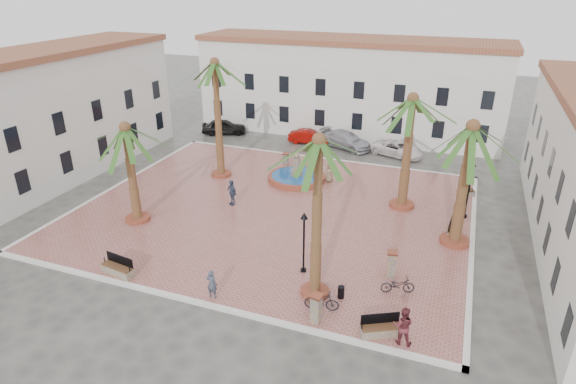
{
  "coord_description": "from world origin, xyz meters",
  "views": [
    {
      "loc": [
        11.43,
        -27.75,
        14.98
      ],
      "look_at": [
        1.0,
        0.0,
        1.6
      ],
      "focal_mm": 30.0,
      "sensor_mm": 36.0,
      "label": 1
    }
  ],
  "objects_px": {
    "palm_nw": "(215,75)",
    "bicycle_a": "(398,285)",
    "pedestrian_north": "(315,162)",
    "lamppost_s": "(304,232)",
    "pedestrian_east": "(464,198)",
    "car_white": "(398,149)",
    "fountain": "(297,177)",
    "pedestrian_fountain_b": "(232,192)",
    "cyclist_a": "(212,284)",
    "bollard_se": "(316,308)",
    "car_black": "(224,127)",
    "cyclist_b": "(403,326)",
    "bench_se": "(381,329)",
    "lamppost_e": "(470,179)",
    "palm_e": "(470,142)",
    "car_silver": "(346,140)",
    "bench_e": "(453,230)",
    "palm_sw": "(127,140)",
    "bench_ne": "(467,189)",
    "palm_ne": "(412,112)",
    "palm_s": "(319,158)",
    "bicycle_b": "(322,301)",
    "car_red": "(309,137)",
    "bollard_n": "(286,161)",
    "pedestrian_fountain_a": "(329,172)",
    "bench_s": "(118,269)",
    "bollard_e": "(391,264)"
  },
  "relations": [
    {
      "from": "cyclist_a",
      "to": "fountain",
      "type": "bearing_deg",
      "value": -86.49
    },
    {
      "from": "car_black",
      "to": "car_silver",
      "type": "bearing_deg",
      "value": -111.69
    },
    {
      "from": "bollard_se",
      "to": "bollard_n",
      "type": "height_order",
      "value": "bollard_se"
    },
    {
      "from": "palm_sw",
      "to": "lamppost_s",
      "type": "relative_size",
      "value": 1.86
    },
    {
      "from": "bench_s",
      "to": "pedestrian_fountain_a",
      "type": "height_order",
      "value": "pedestrian_fountain_a"
    },
    {
      "from": "lamppost_s",
      "to": "car_silver",
      "type": "bearing_deg",
      "value": 98.31
    },
    {
      "from": "pedestrian_east",
      "to": "palm_ne",
      "type": "bearing_deg",
      "value": -80.5
    },
    {
      "from": "palm_sw",
      "to": "cyclist_a",
      "type": "bearing_deg",
      "value": -33.09
    },
    {
      "from": "pedestrian_north",
      "to": "car_black",
      "type": "distance_m",
      "value": 13.82
    },
    {
      "from": "lamppost_s",
      "to": "pedestrian_fountain_a",
      "type": "distance_m",
      "value": 12.88
    },
    {
      "from": "lamppost_s",
      "to": "pedestrian_north",
      "type": "xyz_separation_m",
      "value": [
        -4.0,
        14.46,
        -1.65
      ]
    },
    {
      "from": "car_black",
      "to": "car_white",
      "type": "xyz_separation_m",
      "value": [
        17.8,
        -0.41,
        -0.11
      ]
    },
    {
      "from": "lamppost_s",
      "to": "cyclist_b",
      "type": "xyz_separation_m",
      "value": [
        5.87,
        -3.8,
        -1.52
      ]
    },
    {
      "from": "palm_ne",
      "to": "pedestrian_fountain_b",
      "type": "relative_size",
      "value": 4.35
    },
    {
      "from": "cyclist_b",
      "to": "lamppost_s",
      "type": "bearing_deg",
      "value": -35.59
    },
    {
      "from": "palm_sw",
      "to": "bollard_n",
      "type": "height_order",
      "value": "palm_sw"
    },
    {
      "from": "palm_e",
      "to": "bench_e",
      "type": "distance_m",
      "value": 6.27
    },
    {
      "from": "bench_e",
      "to": "palm_ne",
      "type": "bearing_deg",
      "value": 56.3
    },
    {
      "from": "pedestrian_north",
      "to": "lamppost_s",
      "type": "bearing_deg",
      "value": -154.13
    },
    {
      "from": "palm_e",
      "to": "car_white",
      "type": "distance_m",
      "value": 16.9
    },
    {
      "from": "palm_ne",
      "to": "bench_e",
      "type": "xyz_separation_m",
      "value": [
        3.58,
        -2.85,
        -6.49
      ]
    },
    {
      "from": "palm_nw",
      "to": "bicycle_a",
      "type": "bearing_deg",
      "value": -34.62
    },
    {
      "from": "palm_sw",
      "to": "bicycle_b",
      "type": "bearing_deg",
      "value": -18.52
    },
    {
      "from": "palm_e",
      "to": "cyclist_b",
      "type": "distance_m",
      "value": 11.51
    },
    {
      "from": "pedestrian_east",
      "to": "car_silver",
      "type": "bearing_deg",
      "value": -135.51
    },
    {
      "from": "palm_e",
      "to": "pedestrian_east",
      "type": "relative_size",
      "value": 4.03
    },
    {
      "from": "palm_nw",
      "to": "pedestrian_north",
      "type": "distance_m",
      "value": 10.58
    },
    {
      "from": "bollard_se",
      "to": "cyclist_b",
      "type": "height_order",
      "value": "cyclist_b"
    },
    {
      "from": "cyclist_b",
      "to": "palm_s",
      "type": "bearing_deg",
      "value": -27.11
    },
    {
      "from": "bench_se",
      "to": "lamppost_e",
      "type": "xyz_separation_m",
      "value": [
        3.1,
        13.55,
        2.48
      ]
    },
    {
      "from": "pedestrian_east",
      "to": "car_black",
      "type": "relative_size",
      "value": 0.43
    },
    {
      "from": "palm_nw",
      "to": "car_red",
      "type": "relative_size",
      "value": 2.34
    },
    {
      "from": "palm_nw",
      "to": "pedestrian_fountain_b",
      "type": "bearing_deg",
      "value": -54.34
    },
    {
      "from": "palm_sw",
      "to": "bench_ne",
      "type": "height_order",
      "value": "palm_sw"
    },
    {
      "from": "cyclist_b",
      "to": "pedestrian_east",
      "type": "bearing_deg",
      "value": -100.19
    },
    {
      "from": "cyclist_a",
      "to": "bollard_se",
      "type": "bearing_deg",
      "value": 179.34
    },
    {
      "from": "bench_e",
      "to": "car_silver",
      "type": "xyz_separation_m",
      "value": [
        -10.54,
        14.15,
        0.36
      ]
    },
    {
      "from": "palm_e",
      "to": "bollard_se",
      "type": "xyz_separation_m",
      "value": [
        -5.66,
        -9.97,
        -5.62
      ]
    },
    {
      "from": "cyclist_a",
      "to": "car_white",
      "type": "height_order",
      "value": "cyclist_a"
    },
    {
      "from": "bicycle_a",
      "to": "palm_ne",
      "type": "bearing_deg",
      "value": -12.54
    },
    {
      "from": "bench_se",
      "to": "bench_ne",
      "type": "height_order",
      "value": "bench_se"
    },
    {
      "from": "cyclist_a",
      "to": "cyclist_b",
      "type": "height_order",
      "value": "cyclist_b"
    },
    {
      "from": "palm_s",
      "to": "car_black",
      "type": "height_order",
      "value": "palm_s"
    },
    {
      "from": "bench_se",
      "to": "bench_ne",
      "type": "relative_size",
      "value": 1.11
    },
    {
      "from": "palm_nw",
      "to": "pedestrian_fountain_b",
      "type": "distance_m",
      "value": 9.12
    },
    {
      "from": "palm_s",
      "to": "lamppost_s",
      "type": "distance_m",
      "value": 5.31
    },
    {
      "from": "fountain",
      "to": "pedestrian_fountain_b",
      "type": "bearing_deg",
      "value": -115.87
    },
    {
      "from": "fountain",
      "to": "lamppost_e",
      "type": "height_order",
      "value": "lamppost_e"
    },
    {
      "from": "pedestrian_east",
      "to": "car_white",
      "type": "bearing_deg",
      "value": -150.61
    },
    {
      "from": "bollard_e",
      "to": "cyclist_a",
      "type": "distance_m",
      "value": 9.52
    }
  ]
}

